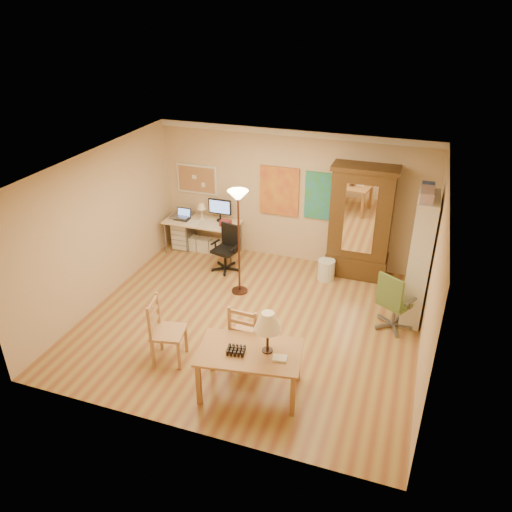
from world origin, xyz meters
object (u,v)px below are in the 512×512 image
(armoire, at_px, (360,229))
(bookshelf, at_px, (419,260))
(dining_table, at_px, (256,343))
(computer_desk, at_px, (205,233))
(office_chair_black, at_px, (226,258))
(office_chair_green, at_px, (393,313))

(armoire, distance_m, bookshelf, 1.61)
(dining_table, distance_m, armoire, 3.86)
(dining_table, relative_size, bookshelf, 0.68)
(computer_desk, xyz_separation_m, office_chair_black, (0.72, -0.58, -0.19))
(armoire, xyz_separation_m, bookshelf, (1.12, -1.15, 0.12))
(office_chair_green, distance_m, armoire, 1.96)
(dining_table, height_order, computer_desk, dining_table)
(computer_desk, distance_m, armoire, 3.25)
(dining_table, xyz_separation_m, office_chair_black, (-1.71, 3.11, -0.57))
(office_chair_green, relative_size, armoire, 0.47)
(computer_desk, height_order, office_chair_green, computer_desk)
(bookshelf, bearing_deg, computer_desk, 166.09)
(office_chair_black, bearing_deg, armoire, 14.93)
(computer_desk, bearing_deg, office_chair_green, -20.78)
(dining_table, distance_m, office_chair_black, 3.59)
(office_chair_green, xyz_separation_m, armoire, (-0.85, 1.62, 0.69))
(bookshelf, bearing_deg, dining_table, -126.05)
(office_chair_black, height_order, bookshelf, bookshelf)
(computer_desk, relative_size, armoire, 0.71)
(bookshelf, bearing_deg, office_chair_green, -120.02)
(office_chair_black, height_order, armoire, armoire)
(office_chair_green, bearing_deg, computer_desk, 159.22)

